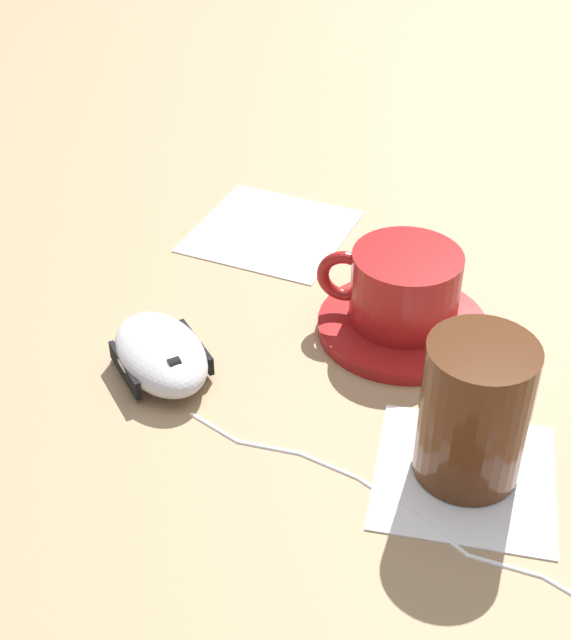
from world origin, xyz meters
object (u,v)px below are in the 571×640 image
Objects in this scene: coffee_cup at (403,286)px; drinking_glass at (474,411)px; computer_mouse at (161,354)px; saucer at (402,326)px.

coffee_cup is 1.13× the size of drinking_glass.
coffee_cup is 0.96× the size of computer_mouse.
saucer is at bearing -143.12° from coffee_cup.
computer_mouse is (-0.12, 0.15, -0.02)m from coffee_cup.
saucer is 1.19× the size of coffee_cup.
coffee_cup is 0.16m from drinking_glass.
coffee_cup is at bearing 36.88° from saucer.
computer_mouse is at bearing 85.57° from drinking_glass.
computer_mouse is 1.18× the size of drinking_glass.
drinking_glass reaches higher than coffee_cup.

